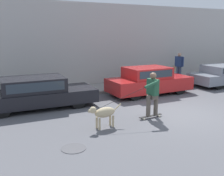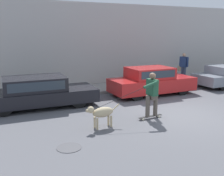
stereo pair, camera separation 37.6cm
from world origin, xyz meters
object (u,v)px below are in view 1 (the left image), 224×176
(parked_car_0, at_px, (37,93))
(skateboarder, at_px, (152,92))
(dog, at_px, (104,113))
(pedestrian_with_bag, at_px, (179,65))
(parked_car_1, at_px, (149,81))

(parked_car_0, relative_size, skateboarder, 1.65)
(dog, relative_size, pedestrian_with_bag, 0.73)
(parked_car_0, bearing_deg, parked_car_1, 1.14)
(parked_car_0, relative_size, pedestrian_with_bag, 2.78)
(parked_car_1, relative_size, pedestrian_with_bag, 2.54)
(parked_car_1, xyz_separation_m, pedestrian_with_bag, (3.36, 1.77, 0.41))
(parked_car_0, xyz_separation_m, pedestrian_with_bag, (8.76, 1.77, 0.45))
(parked_car_0, distance_m, parked_car_1, 5.40)
(parked_car_1, distance_m, dog, 5.13)
(dog, height_order, skateboarder, skateboarder)
(parked_car_1, bearing_deg, parked_car_0, 179.37)
(dog, height_order, pedestrian_with_bag, pedestrian_with_bag)
(parked_car_1, bearing_deg, skateboarder, -123.19)
(parked_car_0, distance_m, skateboarder, 4.63)
(parked_car_1, relative_size, skateboarder, 1.51)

